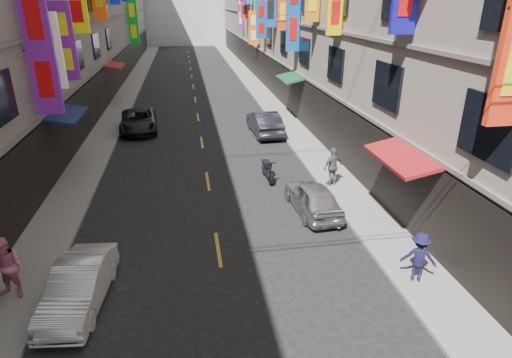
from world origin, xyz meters
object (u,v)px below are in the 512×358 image
object	(u,v)px
car_left_far	(138,121)
car_left_mid	(79,286)
car_right_far	(264,123)
pedestrian_lfar	(7,269)
car_right_mid	(313,198)
pedestrian_rfar	(333,167)
scooter_far_right	(267,171)
pedestrian_rnear	(419,257)

from	to	relation	value
car_left_far	car_left_mid	bearing A→B (deg)	-94.33
car_right_far	pedestrian_lfar	distance (m)	17.84
car_right_mid	car_right_far	world-z (taller)	car_right_far
car_right_mid	car_right_far	size ratio (longest dim) A/B	0.83
car_left_mid	pedestrian_rfar	world-z (taller)	pedestrian_rfar
scooter_far_right	car_right_mid	world-z (taller)	car_right_mid
car_right_mid	pedestrian_rfar	size ratio (longest dim) A/B	2.11
car_left_mid	pedestrian_lfar	world-z (taller)	pedestrian_lfar
pedestrian_rfar	scooter_far_right	bearing A→B (deg)	-50.19
car_right_far	pedestrian_rnear	world-z (taller)	pedestrian_rnear
car_left_mid	car_left_far	world-z (taller)	car_left_far
pedestrian_rnear	car_left_mid	bearing A→B (deg)	23.11
car_left_mid	pedestrian_rnear	world-z (taller)	pedestrian_rnear
scooter_far_right	car_left_far	distance (m)	11.50
scooter_far_right	pedestrian_lfar	bearing A→B (deg)	37.62
scooter_far_right	car_left_mid	world-z (taller)	car_left_mid
car_left_mid	car_left_far	bearing A→B (deg)	95.43
pedestrian_lfar	pedestrian_rfar	bearing A→B (deg)	45.67
car_left_far	pedestrian_rfar	bearing A→B (deg)	-52.60
car_left_far	pedestrian_rfar	world-z (taller)	pedestrian_rfar
car_left_far	car_right_far	size ratio (longest dim) A/B	1.09
scooter_far_right	car_right_mid	distance (m)	3.76
car_right_mid	pedestrian_rfar	xyz separation A→B (m)	(1.56, 2.24, 0.37)
pedestrian_rnear	car_right_far	bearing A→B (deg)	-57.28
car_left_far	pedestrian_lfar	world-z (taller)	pedestrian_lfar
car_right_mid	car_left_far	bearing A→B (deg)	-62.56
scooter_far_right	pedestrian_rfar	xyz separation A→B (m)	(2.71, -1.34, 0.56)
car_right_mid	pedestrian_rnear	xyz separation A→B (m)	(1.75, -5.00, 0.27)
car_right_far	pedestrian_lfar	world-z (taller)	pedestrian_lfar
pedestrian_rnear	pedestrian_rfar	bearing A→B (deg)	-61.90
car_left_mid	car_right_far	distance (m)	17.30
car_left_mid	car_right_mid	size ratio (longest dim) A/B	1.00
scooter_far_right	car_left_far	bearing A→B (deg)	-57.36
car_right_mid	pedestrian_rnear	world-z (taller)	pedestrian_rnear
car_left_mid	pedestrian_rfar	bearing A→B (deg)	40.75
scooter_far_right	car_right_far	bearing A→B (deg)	-102.18
pedestrian_rnear	pedestrian_rfar	world-z (taller)	pedestrian_rfar
pedestrian_rnear	pedestrian_lfar	bearing A→B (deg)	21.18
car_right_far	pedestrian_lfar	bearing A→B (deg)	53.76
car_right_mid	pedestrian_rfar	bearing A→B (deg)	-128.73
car_left_mid	car_right_mid	world-z (taller)	car_right_mid
scooter_far_right	pedestrian_rnear	world-z (taller)	pedestrian_rnear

